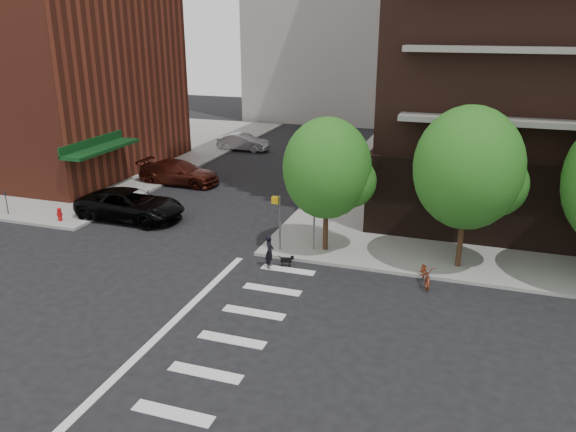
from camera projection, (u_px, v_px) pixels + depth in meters
name	position (u px, v px, depth m)	size (l,w,h in m)	color
ground	(155.00, 326.00, 20.00)	(120.00, 120.00, 0.00)	black
sidewalk_nw	(51.00, 146.00, 48.38)	(31.00, 33.00, 0.15)	gray
crosswalk	(211.00, 336.00, 19.33)	(3.85, 13.00, 0.01)	silver
midrise_nw	(6.00, 23.00, 39.40)	(21.40, 15.50, 20.00)	maroon
tree_a	(327.00, 168.00, 25.08)	(4.00, 4.00, 5.90)	#301E11
tree_b	(468.00, 168.00, 23.11)	(4.50, 4.50, 6.65)	#301E11
pedestrian_signal	(287.00, 215.00, 25.78)	(2.18, 0.67, 2.60)	slate
fire_hydrant	(60.00, 214.00, 29.96)	(0.24, 0.24, 0.73)	#A50C0C
parking_meter	(6.00, 200.00, 30.88)	(0.10, 0.08, 1.32)	black
parked_car_black	(131.00, 205.00, 30.49)	(5.94, 2.74, 1.65)	black
parked_car_maroon	(179.00, 173.00, 37.14)	(5.43, 2.21, 1.58)	#45170F
parked_car_silver	(243.00, 142.00, 46.91)	(4.29, 1.49, 1.41)	#A8AAB0
scooter	(426.00, 274.00, 23.01)	(0.63, 1.80, 0.94)	maroon
dog_walker	(269.00, 252.00, 24.47)	(0.36, 0.55, 1.52)	black
dog	(287.00, 260.00, 24.71)	(0.60, 0.30, 0.50)	black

